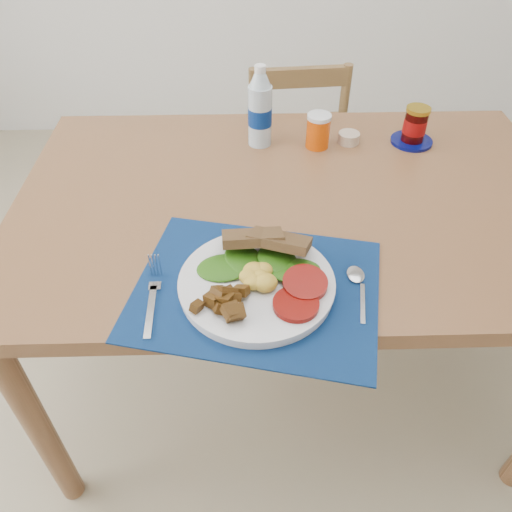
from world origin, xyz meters
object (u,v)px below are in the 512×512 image
Objects in this scene: chair_far at (292,138)px; jam_on_saucer at (414,127)px; breakfast_plate at (254,282)px; water_bottle at (260,111)px; juice_glass at (318,132)px.

chair_far is 0.60m from jam_on_saucer.
jam_on_saucer reaches higher than breakfast_plate.
water_bottle is 0.17m from juice_glass.
jam_on_saucer is (0.30, -0.44, 0.27)m from chair_far.
breakfast_plate is at bearing -108.93° from juice_glass.
jam_on_saucer is at bearing 118.94° from chair_far.
water_bottle is (0.03, 0.59, 0.07)m from breakfast_plate.
juice_glass is 0.77× the size of jam_on_saucer.
juice_glass is 0.28m from jam_on_saucer.
water_bottle is at bearing 172.66° from juice_glass.
water_bottle is at bearing 91.90° from breakfast_plate.
breakfast_plate is 0.75m from jam_on_saucer.
jam_on_saucer is at bearing -0.94° from water_bottle.
breakfast_plate is 3.39× the size of juice_glass.
juice_glass reaches higher than breakfast_plate.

